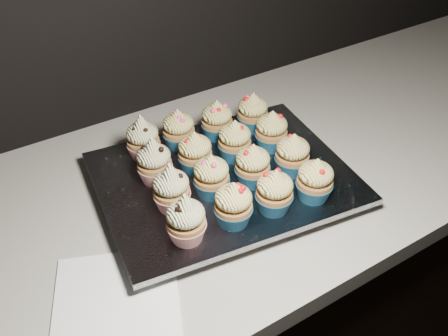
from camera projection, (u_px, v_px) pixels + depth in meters
name	position (u px, v px, depth m)	size (l,w,h in m)	color
cabinet	(206.00, 328.00, 1.24)	(2.40, 0.60, 0.86)	black
worktop	(200.00, 192.00, 0.96)	(2.44, 0.64, 0.04)	beige
napkin	(117.00, 299.00, 0.74)	(0.18, 0.18, 0.00)	white
baking_tray	(224.00, 184.00, 0.93)	(0.41, 0.32, 0.02)	black
foil_lining	(224.00, 177.00, 0.92)	(0.45, 0.35, 0.01)	silver
cupcake_0	(186.00, 220.00, 0.77)	(0.06, 0.06, 0.10)	red
cupcake_1	(233.00, 205.00, 0.80)	(0.06, 0.06, 0.08)	#195479
cupcake_2	(274.00, 192.00, 0.82)	(0.06, 0.06, 0.08)	#195479
cupcake_3	(315.00, 180.00, 0.84)	(0.06, 0.06, 0.08)	#195479
cupcake_4	(171.00, 189.00, 0.82)	(0.06, 0.06, 0.10)	red
cupcake_5	(211.00, 176.00, 0.85)	(0.06, 0.06, 0.08)	#195479
cupcake_6	(253.00, 166.00, 0.88)	(0.06, 0.06, 0.08)	#195479
cupcake_7	(292.00, 155.00, 0.90)	(0.06, 0.06, 0.08)	#195479
cupcake_8	(154.00, 162.00, 0.88)	(0.06, 0.06, 0.10)	red
cupcake_9	(195.00, 153.00, 0.90)	(0.06, 0.06, 0.08)	#195479
cupcake_10	(235.00, 141.00, 0.93)	(0.06, 0.06, 0.08)	#195479
cupcake_11	(271.00, 131.00, 0.96)	(0.06, 0.06, 0.08)	#195479
cupcake_12	(143.00, 139.00, 0.94)	(0.06, 0.06, 0.10)	red
cupcake_13	(179.00, 130.00, 0.96)	(0.06, 0.06, 0.08)	#195479
cupcake_14	(217.00, 121.00, 0.99)	(0.06, 0.06, 0.08)	#195479
cupcake_15	(253.00, 113.00, 1.01)	(0.06, 0.06, 0.08)	#195479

